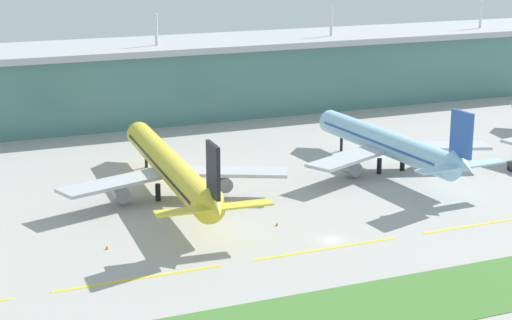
{
  "coord_description": "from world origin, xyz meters",
  "views": [
    {
      "loc": [
        -69.99,
        -129.65,
        54.51
      ],
      "look_at": [
        -1.09,
        32.61,
        7.0
      ],
      "focal_mm": 60.6,
      "sensor_mm": 36.0,
      "label": 1
    }
  ],
  "objects": [
    {
      "name": "grass_verge",
      "position": [
        0.0,
        -28.27,
        0.05
      ],
      "size": [
        300.0,
        18.0,
        0.1
      ],
      "primitive_type": "cube",
      "color": "#477A33",
      "rests_on": "ground"
    },
    {
      "name": "taxiway_stripe_mid_west",
      "position": [
        -37.0,
        -3.59,
        0.02
      ],
      "size": [
        28.0,
        0.7,
        0.04
      ],
      "primitive_type": "cube",
      "color": "yellow",
      "rests_on": "ground"
    },
    {
      "name": "taxiway_stripe_mid_east",
      "position": [
        31.0,
        -3.59,
        0.02
      ],
      "size": [
        28.0,
        0.7,
        0.04
      ],
      "primitive_type": "cube",
      "color": "yellow",
      "rests_on": "ground"
    },
    {
      "name": "airliner_near_middle",
      "position": [
        -18.9,
        35.93,
        6.46
      ],
      "size": [
        48.7,
        71.86,
        18.9
      ],
      "color": "yellow",
      "rests_on": "ground"
    },
    {
      "name": "terminal_building",
      "position": [
        -0.0,
        113.2,
        11.28
      ],
      "size": [
        288.0,
        34.0,
        31.16
      ],
      "color": "slate",
      "rests_on": "ground"
    },
    {
      "name": "safety_cone_left_wingtip",
      "position": [
        -38.54,
        11.34,
        0.35
      ],
      "size": [
        0.56,
        0.56,
        0.7
      ],
      "primitive_type": "cone",
      "color": "orange",
      "rests_on": "ground"
    },
    {
      "name": "safety_cone_nose_front",
      "position": [
        -5.98,
        10.95,
        0.35
      ],
      "size": [
        0.56,
        0.56,
        0.7
      ],
      "primitive_type": "cone",
      "color": "orange",
      "rests_on": "ground"
    },
    {
      "name": "taxiway_stripe_centre",
      "position": [
        -3.0,
        -3.59,
        0.02
      ],
      "size": [
        28.0,
        0.7,
        0.04
      ],
      "primitive_type": "cube",
      "color": "yellow",
      "rests_on": "ground"
    },
    {
      "name": "airliner_far_middle",
      "position": [
        33.41,
        35.95,
        6.44
      ],
      "size": [
        48.73,
        60.56,
        18.9
      ],
      "color": "#9ED1EA",
      "rests_on": "ground"
    },
    {
      "name": "ground_plane",
      "position": [
        0.0,
        0.0,
        0.0
      ],
      "size": [
        600.0,
        600.0,
        0.0
      ],
      "primitive_type": "plane",
      "color": "#A8A59E"
    }
  ]
}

